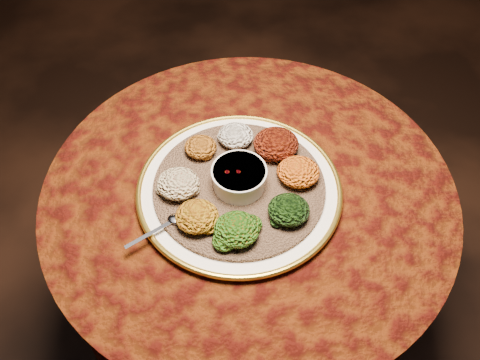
{
  "coord_description": "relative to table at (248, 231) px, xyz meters",
  "views": [
    {
      "loc": [
        0.01,
        -0.76,
        1.71
      ],
      "look_at": [
        -0.02,
        0.0,
        0.76
      ],
      "focal_mm": 40.0,
      "sensor_mm": 36.0,
      "label": 1
    }
  ],
  "objects": [
    {
      "name": "portion_ayib",
      "position": [
        -0.04,
        0.12,
        0.23
      ],
      "size": [
        0.09,
        0.08,
        0.04
      ],
      "primitive_type": "ellipsoid",
      "color": "white",
      "rests_on": "injera"
    },
    {
      "name": "portion_mixveg",
      "position": [
        -0.02,
        -0.15,
        0.23
      ],
      "size": [
        0.1,
        0.09,
        0.05
      ],
      "primitive_type": "ellipsoid",
      "color": "#9C420A",
      "rests_on": "injera"
    },
    {
      "name": "spoon",
      "position": [
        -0.16,
        -0.12,
        0.21
      ],
      "size": [
        0.12,
        0.09,
        0.01
      ],
      "rotation": [
        0.0,
        0.0,
        -2.48
      ],
      "color": "silver",
      "rests_on": "injera"
    },
    {
      "name": "portion_shiro",
      "position": [
        -0.12,
        0.08,
        0.23
      ],
      "size": [
        0.08,
        0.07,
        0.04
      ],
      "primitive_type": "ellipsoid",
      "color": "#965012",
      "rests_on": "injera"
    },
    {
      "name": "portion_gomen",
      "position": [
        0.09,
        -0.09,
        0.23
      ],
      "size": [
        0.09,
        0.09,
        0.04
      ],
      "primitive_type": "ellipsoid",
      "color": "black",
      "rests_on": "injera"
    },
    {
      "name": "portion_timatim",
      "position": [
        -0.16,
        -0.03,
        0.23
      ],
      "size": [
        0.1,
        0.09,
        0.05
      ],
      "primitive_type": "ellipsoid",
      "color": "#700606",
      "rests_on": "injera"
    },
    {
      "name": "platter",
      "position": [
        -0.02,
        -0.01,
        0.19
      ],
      "size": [
        0.54,
        0.54,
        0.02
      ],
      "rotation": [
        0.0,
        0.0,
        -0.23
      ],
      "color": "white",
      "rests_on": "table"
    },
    {
      "name": "table",
      "position": [
        0.0,
        0.0,
        0.0
      ],
      "size": [
        0.96,
        0.96,
        0.73
      ],
      "color": "black",
      "rests_on": "ground"
    },
    {
      "name": "stew_bowl",
      "position": [
        -0.02,
        -0.01,
        0.24
      ],
      "size": [
        0.12,
        0.12,
        0.05
      ],
      "color": "silver",
      "rests_on": "injera"
    },
    {
      "name": "injera",
      "position": [
        -0.02,
        -0.01,
        0.2
      ],
      "size": [
        0.44,
        0.44,
        0.01
      ],
      "primitive_type": "cylinder",
      "rotation": [
        0.0,
        0.0,
        0.13
      ],
      "color": "#8A6445",
      "rests_on": "platter"
    },
    {
      "name": "portion_kitfo",
      "position": [
        0.06,
        0.09,
        0.23
      ],
      "size": [
        0.11,
        0.1,
        0.05
      ],
      "primitive_type": "ellipsoid",
      "color": "black",
      "rests_on": "injera"
    },
    {
      "name": "portion_tikil",
      "position": [
        0.11,
        0.01,
        0.23
      ],
      "size": [
        0.1,
        0.09,
        0.05
      ],
      "primitive_type": "ellipsoid",
      "color": "#BE850F",
      "rests_on": "injera"
    },
    {
      "name": "portion_kik",
      "position": [
        -0.11,
        -0.12,
        0.23
      ],
      "size": [
        0.09,
        0.09,
        0.04
      ],
      "primitive_type": "ellipsoid",
      "color": "#AB770F",
      "rests_on": "injera"
    }
  ]
}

